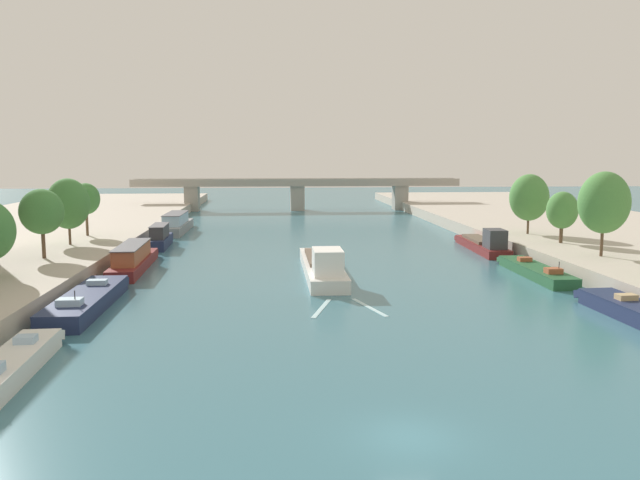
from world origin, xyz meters
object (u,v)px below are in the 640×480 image
moored_boat_left_gap_after (87,300)px  bridge_far (297,190)px  moored_boat_left_second (13,364)px  moored_boat_left_midway (160,238)px  tree_right_nearest (562,210)px  moored_boat_right_downstream (535,271)px  moored_boat_left_downstream (133,259)px  tree_right_third (604,203)px  moored_boat_left_lone (177,224)px  barge_midriver (322,266)px  moored_boat_right_midway (484,244)px  tree_left_midway (86,199)px  tree_left_third (42,212)px  tree_right_end_of_row (529,197)px  tree_left_end_of_row (68,204)px

moored_boat_left_gap_after → bridge_far: (19.28, 84.33, 3.59)m
moored_boat_left_second → moored_boat_left_midway: bearing=90.3°
tree_right_nearest → moored_boat_left_midway: bearing=165.5°
moored_boat_right_downstream → moored_boat_left_downstream: bearing=170.7°
moored_boat_left_downstream → tree_right_third: 46.31m
moored_boat_left_midway → bridge_far: bridge_far is taller
moored_boat_left_lone → barge_midriver: bearing=-62.5°
moored_boat_right_downstream → bridge_far: bridge_far is taller
moored_boat_left_gap_after → tree_right_nearest: (45.99, 20.35, 4.67)m
moored_boat_right_midway → moored_boat_left_second: bearing=-134.0°
barge_midriver → tree_left_midway: size_ratio=3.14×
bridge_far → tree_left_third: bearing=-111.0°
moored_boat_right_midway → tree_right_nearest: 9.84m
tree_left_third → tree_right_nearest: tree_left_third is taller
moored_boat_right_downstream → tree_left_midway: 52.09m
moored_boat_left_midway → moored_boat_right_midway: (39.07, -6.48, -0.29)m
moored_boat_right_downstream → tree_right_end_of_row: (6.86, 18.68, 5.67)m
moored_boat_right_downstream → moored_boat_left_lone: bearing=135.8°
barge_midriver → moored_boat_left_second: size_ratio=1.78×
moored_boat_left_gap_after → moored_boat_left_midway: (-0.04, 32.22, 0.55)m
moored_boat_left_gap_after → tree_left_end_of_row: tree_left_end_of_row is taller
tree_left_third → tree_right_third: 53.48m
barge_midriver → moored_boat_left_lone: size_ratio=1.26×
tree_left_third → tree_right_nearest: (53.75, 6.54, -0.79)m
tree_left_end_of_row → tree_right_nearest: bearing=-3.0°
moored_boat_left_gap_after → tree_right_end_of_row: (45.58, 28.62, 5.55)m
moored_boat_right_downstream → bridge_far: (-19.44, 74.38, 3.71)m
tree_right_third → tree_right_nearest: 9.58m
moored_boat_left_gap_after → moored_boat_right_downstream: (38.72, 9.94, -0.12)m
moored_boat_left_lone → bridge_far: bridge_far is taller
tree_right_nearest → bridge_far: size_ratio=0.09×
barge_midriver → tree_left_end_of_row: bearing=156.6°
tree_right_third → moored_boat_left_second: bearing=-150.8°
moored_boat_left_lone → moored_boat_right_downstream: moored_boat_left_lone is taller
tree_left_midway → tree_right_end_of_row: (54.11, -2.52, 0.06)m
moored_boat_left_gap_after → tree_right_third: 47.33m
moored_boat_right_midway → tree_left_end_of_row: (-47.23, -2.54, 5.26)m
tree_left_end_of_row → moored_boat_left_downstream: bearing=-40.2°
moored_boat_left_downstream → moored_boat_right_midway: moored_boat_right_midway is taller
moored_boat_left_gap_after → moored_boat_left_lone: 47.80m
barge_midriver → tree_left_midway: 33.82m
moored_boat_left_downstream → tree_left_end_of_row: bearing=139.8°
moored_boat_left_gap_after → tree_left_midway: bearing=105.3°
tree_left_third → tree_right_end_of_row: size_ratio=0.89×
moored_boat_left_lone → moored_boat_right_downstream: size_ratio=1.13×
tree_right_third → bridge_far: bearing=109.7°
moored_boat_right_midway → tree_left_midway: 48.16m
tree_left_midway → tree_right_nearest: tree_left_midway is taller
barge_midriver → moored_boat_left_downstream: 19.17m
moored_boat_left_midway → tree_left_midway: size_ratio=1.63×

